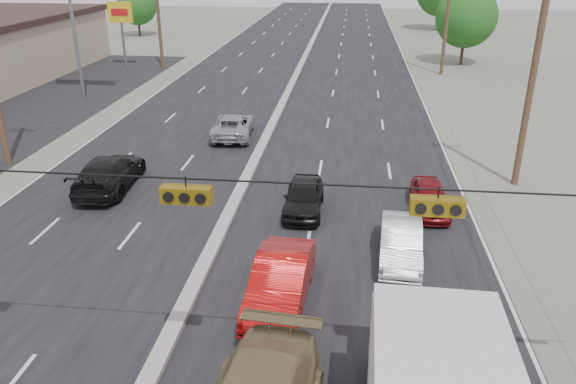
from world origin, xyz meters
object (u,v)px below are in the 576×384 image
(tree_left_far, at_px, (137,5))
(oncoming_far, at_px, (233,126))
(utility_pole_right_c, at_px, (447,13))
(pole_sign_far, at_px, (121,18))
(queue_car_b, at_px, (401,243))
(utility_pole_right_b, at_px, (533,74))
(queue_car_e, at_px, (430,198))
(queue_car_a, at_px, (304,197))
(tree_right_mid, at_px, (466,17))
(utility_pole_left_c, at_px, (158,10))
(red_sedan, at_px, (281,282))
(oncoming_near, at_px, (109,173))

(tree_left_far, bearing_deg, oncoming_far, -63.05)
(utility_pole_right_c, xyz_separation_m, pole_sign_far, (-28.50, -0.00, -0.70))
(queue_car_b, bearing_deg, utility_pole_right_b, 56.47)
(queue_car_e, bearing_deg, utility_pole_right_c, 81.50)
(utility_pole_right_b, xyz_separation_m, queue_car_b, (-5.80, -7.64, -4.45))
(oncoming_far, bearing_deg, utility_pole_right_c, -131.27)
(queue_car_b, relative_size, oncoming_far, 0.84)
(utility_pole_right_b, relative_size, queue_car_a, 2.60)
(pole_sign_far, bearing_deg, queue_car_b, -55.18)
(utility_pole_right_b, bearing_deg, queue_car_b, -127.22)
(queue_car_a, relative_size, queue_car_e, 1.06)
(tree_right_mid, bearing_deg, queue_car_b, -102.44)
(tree_left_far, distance_m, tree_right_mid, 39.93)
(utility_pole_left_c, xyz_separation_m, tree_right_mid, (27.50, 5.00, -0.77))
(red_sedan, distance_m, queue_car_e, 8.96)
(tree_right_mid, distance_m, oncoming_far, 29.96)
(queue_car_e, bearing_deg, tree_left_far, 122.02)
(utility_pole_right_b, xyz_separation_m, queue_car_e, (-4.33, -3.50, -4.49))
(utility_pole_right_c, relative_size, oncoming_near, 1.92)
(pole_sign_far, distance_m, queue_car_b, 39.93)
(queue_car_b, bearing_deg, oncoming_near, 162.07)
(pole_sign_far, bearing_deg, utility_pole_right_c, 0.00)
(red_sedan, bearing_deg, utility_pole_right_b, 51.21)
(utility_pole_right_b, height_order, tree_right_mid, utility_pole_right_b)
(tree_right_mid, distance_m, queue_car_e, 34.39)
(utility_pole_left_c, height_order, oncoming_near, utility_pole_left_c)
(utility_pole_left_c, distance_m, queue_car_b, 38.12)
(tree_right_mid, relative_size, red_sedan, 1.55)
(oncoming_far, bearing_deg, tree_left_far, -67.67)
(queue_car_b, bearing_deg, tree_right_mid, 81.26)
(queue_car_a, height_order, queue_car_b, queue_car_b)
(queue_car_b, relative_size, oncoming_near, 0.77)
(oncoming_near, relative_size, oncoming_far, 1.09)
(utility_pole_right_c, relative_size, red_sedan, 2.18)
(queue_car_b, distance_m, oncoming_far, 15.79)
(pole_sign_far, height_order, tree_right_mid, tree_right_mid)
(tree_right_mid, height_order, queue_car_e, tree_right_mid)
(queue_car_e, relative_size, oncoming_far, 0.76)
(tree_left_far, height_order, oncoming_far, tree_left_far)
(tree_right_mid, xyz_separation_m, red_sedan, (-12.13, -40.73, -3.58))
(tree_right_mid, bearing_deg, red_sedan, -106.59)
(queue_car_e, distance_m, oncoming_near, 14.15)
(queue_car_e, distance_m, oncoming_far, 13.59)
(utility_pole_left_c, xyz_separation_m, oncoming_far, (10.55, -19.43, -4.45))
(red_sedan, bearing_deg, oncoming_near, 140.55)
(queue_car_b, distance_m, queue_car_e, 4.38)
(tree_left_far, bearing_deg, tree_right_mid, -22.07)
(tree_left_far, height_order, queue_car_b, tree_left_far)
(utility_pole_right_b, distance_m, queue_car_a, 11.26)
(utility_pole_right_c, bearing_deg, pole_sign_far, -180.00)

